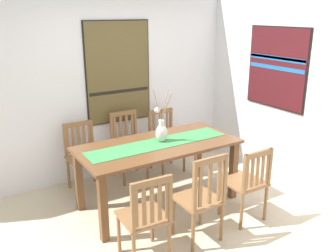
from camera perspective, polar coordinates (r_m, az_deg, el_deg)
The scene contains 14 objects.
ground_plane at distance 4.10m, azimuth 2.76°, elevation -16.10°, with size 6.40×6.40×0.03m, color beige.
wall_back at distance 5.13m, azimuth -9.00°, elevation 7.17°, with size 6.40×0.12×2.70m, color silver.
wall_side at distance 4.82m, azimuth 21.59°, elevation 5.49°, with size 0.12×6.40×2.70m, color silver.
dining_table at distance 4.29m, azimuth -1.53°, elevation -4.19°, with size 1.89×0.90×0.78m.
table_runner at distance 4.25m, azimuth -1.54°, elevation -2.75°, with size 1.74×0.36×0.01m, color #388447.
centerpiece_vase at distance 4.26m, azimuth -1.06°, elevation -0.68°, with size 0.21×0.24×0.64m.
chair_0 at distance 3.70m, azimuth 5.24°, elevation -11.15°, with size 0.42×0.42×0.97m.
chair_1 at distance 4.85m, azimuth -13.19°, elevation -4.45°, with size 0.43×0.43×0.89m.
chair_2 at distance 5.10m, azimuth -6.32°, elevation -2.90°, with size 0.43×0.43×0.94m.
chair_3 at distance 5.32m, azimuth -0.41°, elevation -2.13°, with size 0.42×0.42×0.89m.
chair_4 at distance 3.41m, azimuth -3.49°, elevation -13.95°, with size 0.44×0.44×0.90m.
chair_5 at distance 4.12m, azimuth 12.43°, elevation -8.59°, with size 0.42×0.42×0.88m.
painting_on_back_wall at distance 5.09m, azimuth -7.84°, elevation 8.35°, with size 0.95×0.05×1.40m.
painting_on_side_wall at distance 5.05m, azimuth 16.78°, elevation 8.78°, with size 0.05×0.98×1.07m.
Camera 1 is at (-1.97, -2.79, 2.26)m, focal length 38.69 mm.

